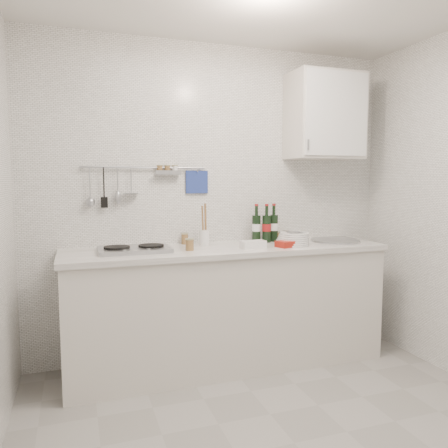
% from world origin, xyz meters
% --- Properties ---
extents(floor, '(3.00, 3.00, 0.00)m').
position_xyz_m(floor, '(0.00, 0.00, 0.00)').
color(floor, gray).
rests_on(floor, ground).
extents(back_wall, '(3.00, 0.02, 2.50)m').
position_xyz_m(back_wall, '(0.00, 1.40, 1.25)').
color(back_wall, silver).
rests_on(back_wall, floor).
extents(counter, '(2.44, 0.64, 0.96)m').
position_xyz_m(counter, '(0.01, 1.10, 0.43)').
color(counter, beige).
rests_on(counter, floor).
extents(wall_rail, '(0.98, 0.09, 0.34)m').
position_xyz_m(wall_rail, '(-0.60, 1.37, 1.43)').
color(wall_rail, '#93969B').
rests_on(wall_rail, back_wall).
extents(wall_cabinet, '(0.60, 0.38, 0.70)m').
position_xyz_m(wall_cabinet, '(0.90, 1.22, 1.95)').
color(wall_cabinet, beige).
rests_on(wall_cabinet, back_wall).
extents(plate_stack_hob, '(0.31, 0.31, 0.03)m').
position_xyz_m(plate_stack_hob, '(-0.74, 1.12, 0.93)').
color(plate_stack_hob, '#4B75AA').
rests_on(plate_stack_hob, counter).
extents(plate_stack_sink, '(0.28, 0.27, 0.11)m').
position_xyz_m(plate_stack_sink, '(0.51, 1.02, 0.97)').
color(plate_stack_sink, white).
rests_on(plate_stack_sink, counter).
extents(wine_bottles, '(0.23, 0.10, 0.31)m').
position_xyz_m(wine_bottles, '(0.38, 1.25, 1.07)').
color(wine_bottles, black).
rests_on(wine_bottles, counter).
extents(butter_dish, '(0.19, 0.11, 0.06)m').
position_xyz_m(butter_dish, '(0.16, 0.98, 0.95)').
color(butter_dish, white).
rests_on(butter_dish, counter).
extents(strawberry_punnet, '(0.14, 0.14, 0.05)m').
position_xyz_m(strawberry_punnet, '(0.40, 0.94, 0.94)').
color(strawberry_punnet, '#A62312').
rests_on(strawberry_punnet, counter).
extents(utensil_crock, '(0.08, 0.08, 0.33)m').
position_xyz_m(utensil_crock, '(-0.14, 1.24, 1.00)').
color(utensil_crock, white).
rests_on(utensil_crock, counter).
extents(jar_a, '(0.06, 0.06, 0.09)m').
position_xyz_m(jar_a, '(-0.27, 1.34, 0.97)').
color(jar_a, brown).
rests_on(jar_a, counter).
extents(jar_b, '(0.06, 0.06, 0.08)m').
position_xyz_m(jar_b, '(0.50, 1.28, 0.96)').
color(jar_b, brown).
rests_on(jar_b, counter).
extents(jar_c, '(0.06, 0.06, 0.09)m').
position_xyz_m(jar_c, '(0.57, 1.25, 0.96)').
color(jar_c, brown).
rests_on(jar_c, counter).
extents(jar_d, '(0.06, 0.06, 0.09)m').
position_xyz_m(jar_d, '(-0.31, 1.03, 0.96)').
color(jar_d, brown).
rests_on(jar_d, counter).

